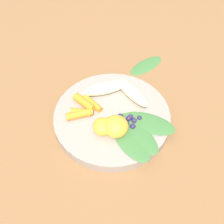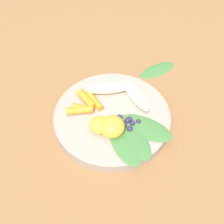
# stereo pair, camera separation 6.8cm
# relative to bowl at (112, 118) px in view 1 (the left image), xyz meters

# --- Properties ---
(ground_plane) EXTENTS (2.40, 2.40, 0.00)m
(ground_plane) POSITION_rel_bowl_xyz_m (0.00, 0.00, -0.01)
(ground_plane) COLOR brown
(bowl) EXTENTS (0.27, 0.27, 0.02)m
(bowl) POSITION_rel_bowl_xyz_m (0.00, 0.00, 0.00)
(bowl) COLOR gray
(bowl) RESTS_ON ground_plane
(banana_peeled_left) EXTENTS (0.10, 0.10, 0.03)m
(banana_peeled_left) POSITION_rel_bowl_xyz_m (0.06, 0.04, 0.03)
(banana_peeled_left) COLOR beige
(banana_peeled_left) RESTS_ON bowl
(banana_peeled_right) EXTENTS (0.08, 0.11, 0.03)m
(banana_peeled_right) POSITION_rel_bowl_xyz_m (0.07, -0.02, 0.03)
(banana_peeled_right) COLOR beige
(banana_peeled_right) RESTS_ON bowl
(orange_segment_near) EXTENTS (0.06, 0.06, 0.04)m
(orange_segment_near) POSITION_rel_bowl_xyz_m (-0.04, -0.03, 0.03)
(orange_segment_near) COLOR #F4A833
(orange_segment_near) RESTS_ON bowl
(orange_segment_far) EXTENTS (0.04, 0.04, 0.03)m
(orange_segment_far) POSITION_rel_bowl_xyz_m (-0.05, 0.00, 0.03)
(orange_segment_far) COLOR #F4A833
(orange_segment_far) RESTS_ON bowl
(carrot_front) EXTENTS (0.04, 0.06, 0.01)m
(carrot_front) POSITION_rel_bowl_xyz_m (0.01, 0.05, 0.02)
(carrot_front) COLOR orange
(carrot_front) RESTS_ON bowl
(carrot_mid_left) EXTENTS (0.04, 0.06, 0.02)m
(carrot_mid_left) POSITION_rel_bowl_xyz_m (-0.00, 0.07, 0.02)
(carrot_mid_left) COLOR orange
(carrot_mid_left) RESTS_ON bowl
(carrot_mid_right) EXTENTS (0.03, 0.05, 0.02)m
(carrot_mid_right) POSITION_rel_bowl_xyz_m (-0.03, 0.07, 0.02)
(carrot_mid_right) COLOR orange
(carrot_mid_right) RESTS_ON bowl
(carrot_rear) EXTENTS (0.05, 0.06, 0.02)m
(carrot_rear) POSITION_rel_bowl_xyz_m (-0.03, 0.07, 0.02)
(carrot_rear) COLOR orange
(carrot_rear) RESTS_ON bowl
(blueberry_pile) EXTENTS (0.05, 0.05, 0.02)m
(blueberry_pile) POSITION_rel_bowl_xyz_m (-0.01, -0.04, 0.02)
(blueberry_pile) COLOR #2D234C
(blueberry_pile) RESTS_ON bowl
(kale_leaf_left) EXTENTS (0.11, 0.13, 0.00)m
(kale_leaf_left) POSITION_rel_bowl_xyz_m (-0.05, -0.07, 0.01)
(kale_leaf_left) COLOR #3D7038
(kale_leaf_left) RESTS_ON bowl
(kale_leaf_right) EXTENTS (0.11, 0.14, 0.00)m
(kale_leaf_right) POSITION_rel_bowl_xyz_m (-0.03, -0.07, 0.01)
(kale_leaf_right) COLOR #3D7038
(kale_leaf_right) RESTS_ON bowl
(kale_leaf_rear) EXTENTS (0.06, 0.13, 0.00)m
(kale_leaf_rear) POSITION_rel_bowl_xyz_m (0.01, -0.09, 0.01)
(kale_leaf_rear) COLOR #3D7038
(kale_leaf_rear) RESTS_ON bowl
(kale_leaf_stray) EXTENTS (0.12, 0.09, 0.01)m
(kale_leaf_stray) POSITION_rel_bowl_xyz_m (0.21, -0.01, -0.01)
(kale_leaf_stray) COLOR #3D7038
(kale_leaf_stray) RESTS_ON ground_plane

